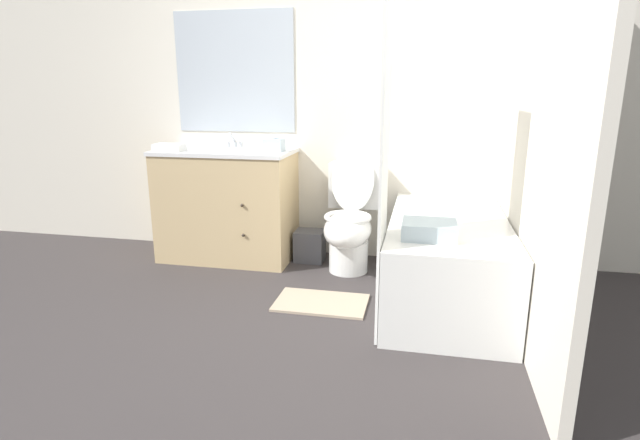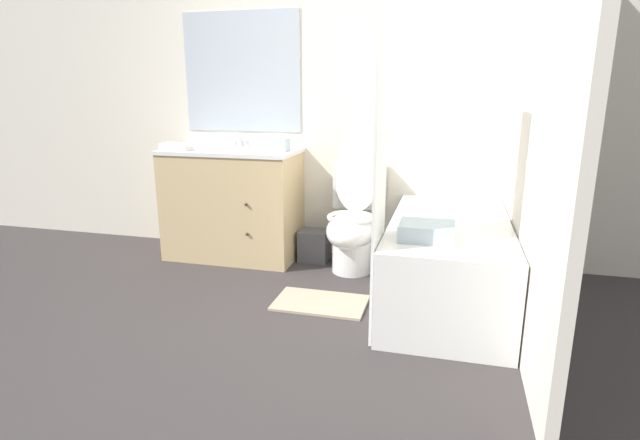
% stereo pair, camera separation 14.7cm
% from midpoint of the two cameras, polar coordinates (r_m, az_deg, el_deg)
% --- Properties ---
extents(ground_plane, '(14.00, 14.00, 0.00)m').
position_cam_midpoint_polar(ground_plane, '(2.72, -5.16, -14.56)').
color(ground_plane, '#383333').
extents(wall_back, '(8.00, 0.06, 2.50)m').
position_cam_midpoint_polar(wall_back, '(4.00, 2.77, 13.61)').
color(wall_back, silver).
rests_on(wall_back, ground_plane).
extents(wall_right, '(0.05, 2.66, 2.50)m').
position_cam_midpoint_polar(wall_right, '(3.09, 24.44, 12.01)').
color(wall_right, silver).
rests_on(wall_right, ground_plane).
extents(vanity_cabinet, '(1.05, 0.58, 0.87)m').
position_cam_midpoint_polar(vanity_cabinet, '(4.05, -8.87, 1.97)').
color(vanity_cabinet, tan).
rests_on(vanity_cabinet, ground_plane).
extents(sink_faucet, '(0.14, 0.12, 0.12)m').
position_cam_midpoint_polar(sink_faucet, '(4.15, -8.03, 8.79)').
color(sink_faucet, silver).
rests_on(sink_faucet, vanity_cabinet).
extents(toilet, '(0.39, 0.69, 0.91)m').
position_cam_midpoint_polar(toilet, '(3.71, 4.97, -0.16)').
color(toilet, white).
rests_on(toilet, ground_plane).
extents(bathtub, '(0.72, 1.52, 0.53)m').
position_cam_midpoint_polar(bathtub, '(3.30, 15.63, -4.54)').
color(bathtub, white).
rests_on(bathtub, ground_plane).
extents(shower_curtain, '(0.01, 0.40, 1.96)m').
position_cam_midpoint_polar(shower_curtain, '(2.63, 8.55, 7.08)').
color(shower_curtain, white).
rests_on(shower_curtain, ground_plane).
extents(wastebasket, '(0.23, 0.19, 0.25)m').
position_cam_midpoint_polar(wastebasket, '(3.97, 0.40, -2.95)').
color(wastebasket, '#4C4C51').
rests_on(wastebasket, ground_plane).
extents(tissue_box, '(0.14, 0.14, 0.12)m').
position_cam_midpoint_polar(tissue_box, '(3.80, -3.58, 8.61)').
color(tissue_box, silver).
rests_on(tissue_box, vanity_cabinet).
extents(hand_towel_folded, '(0.22, 0.14, 0.05)m').
position_cam_midpoint_polar(hand_towel_folded, '(4.00, -15.11, 8.10)').
color(hand_towel_folded, white).
rests_on(hand_towel_folded, vanity_cabinet).
extents(bath_towel_folded, '(0.30, 0.25, 0.09)m').
position_cam_midpoint_polar(bath_towel_folded, '(2.80, 13.57, -1.25)').
color(bath_towel_folded, silver).
rests_on(bath_towel_folded, bathtub).
extents(bath_mat, '(0.58, 0.36, 0.02)m').
position_cam_midpoint_polar(bath_mat, '(3.22, 1.37, -9.44)').
color(bath_mat, tan).
rests_on(bath_mat, ground_plane).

